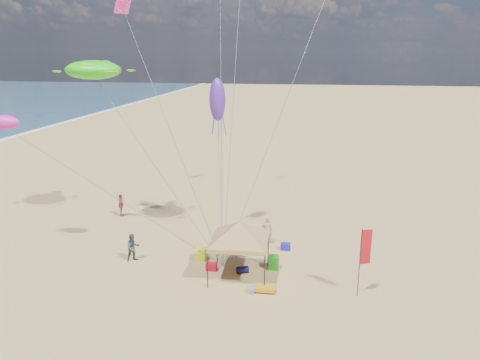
{
  "coord_description": "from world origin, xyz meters",
  "views": [
    {
      "loc": [
        3.88,
        -20.84,
        10.75
      ],
      "look_at": [
        0.0,
        3.0,
        4.0
      ],
      "focal_mm": 34.38,
      "sensor_mm": 36.0,
      "label": 1
    }
  ],
  "objects": [
    {
      "name": "feather_flag",
      "position": [
        6.32,
        -1.37,
        2.18
      ],
      "size": [
        0.49,
        0.17,
        3.28
      ],
      "color": "black",
      "rests_on": "ground"
    },
    {
      "name": "squid_kite",
      "position": [
        -1.72,
        5.44,
        8.09
      ],
      "size": [
        1.25,
        1.25,
        2.47
      ],
      "primitive_type": "ellipsoid",
      "rotation": [
        0.0,
        0.0,
        -0.4
      ],
      "color": "#542AA3",
      "rests_on": "ground"
    },
    {
      "name": "canopy_tent",
      "position": [
        0.53,
        -0.44,
        2.78
      ],
      "size": [
        5.41,
        5.41,
        3.34
      ],
      "color": "black",
      "rests_on": "ground"
    },
    {
      "name": "stunt_kite_pink",
      "position": [
        -9.96,
        12.22,
        14.0
      ],
      "size": [
        1.11,
        1.44,
        1.21
      ],
      "primitive_type": "cube",
      "rotation": [
        0.44,
        0.0,
        1.12
      ],
      "color": "#FF38C8",
      "rests_on": "ground"
    },
    {
      "name": "bag_navy",
      "position": [
        0.63,
        -0.07,
        0.18
      ],
      "size": [
        0.69,
        0.54,
        0.36
      ],
      "primitive_type": "cylinder",
      "rotation": [
        0.0,
        1.57,
        0.35
      ],
      "color": "#0D0B34",
      "rests_on": "ground"
    },
    {
      "name": "bag_orange",
      "position": [
        -0.57,
        2.7,
        0.18
      ],
      "size": [
        0.54,
        0.69,
        0.36
      ],
      "primitive_type": "cylinder",
      "rotation": [
        0.0,
        1.57,
        1.22
      ],
      "color": "red",
      "rests_on": "ground"
    },
    {
      "name": "turtle_kite",
      "position": [
        -8.78,
        4.48,
        9.76
      ],
      "size": [
        3.9,
        3.49,
        1.08
      ],
      "primitive_type": "ellipsoid",
      "rotation": [
        0.0,
        0.0,
        -0.32
      ],
      "color": "#27DF12",
      "rests_on": "ground"
    },
    {
      "name": "person_far_a",
      "position": [
        -8.77,
        6.87,
        0.78
      ],
      "size": [
        0.65,
        0.99,
        1.56
      ],
      "primitive_type": "imported",
      "rotation": [
        0.0,
        0.0,
        1.89
      ],
      "color": "#9E3C42",
      "rests_on": "ground"
    },
    {
      "name": "person_near_b",
      "position": [
        -5.31,
        0.39,
        0.76
      ],
      "size": [
        0.94,
        0.93,
        1.53
      ],
      "primitive_type": "imported",
      "rotation": [
        0.0,
        0.0,
        0.73
      ],
      "color": "#36424A",
      "rests_on": "ground"
    },
    {
      "name": "beach_cart",
      "position": [
        1.97,
        -1.76,
        0.2
      ],
      "size": [
        0.9,
        0.5,
        0.24
      ],
      "primitive_type": "cube",
      "color": "orange",
      "rests_on": "ground"
    },
    {
      "name": "person_near_a",
      "position": [
        1.45,
        3.86,
        0.81
      ],
      "size": [
        0.64,
        0.46,
        1.63
      ],
      "primitive_type": "imported",
      "rotation": [
        0.0,
        0.0,
        3.26
      ],
      "color": "tan",
      "rests_on": "ground"
    },
    {
      "name": "chair_green",
      "position": [
        2.13,
        0.68,
        0.35
      ],
      "size": [
        0.5,
        0.5,
        0.7
      ],
      "primitive_type": "cube",
      "color": "#1D8918",
      "rests_on": "ground"
    },
    {
      "name": "fish_kite",
      "position": [
        -12.4,
        1.13,
        7.15
      ],
      "size": [
        1.9,
        1.27,
        0.78
      ],
      "primitive_type": "ellipsoid",
      "rotation": [
        0.0,
        0.0,
        0.24
      ],
      "color": "#DE20B2",
      "rests_on": "ground"
    },
    {
      "name": "ground",
      "position": [
        0.0,
        0.0,
        0.0
      ],
      "size": [
        280.0,
        280.0,
        0.0
      ],
      "primitive_type": "plane",
      "color": "tan",
      "rests_on": "ground"
    },
    {
      "name": "chair_yellow",
      "position": [
        -1.78,
        1.04,
        0.35
      ],
      "size": [
        0.5,
        0.5,
        0.7
      ],
      "primitive_type": "cube",
      "color": "#E7FF1C",
      "rests_on": "ground"
    },
    {
      "name": "person_near_c",
      "position": [
        -0.18,
        1.6,
        0.86
      ],
      "size": [
        1.15,
        0.7,
        1.72
      ],
      "primitive_type": "imported",
      "rotation": [
        0.0,
        0.0,
        3.08
      ],
      "color": "silver",
      "rests_on": "ground"
    },
    {
      "name": "cooler_blue",
      "position": [
        2.58,
        3.13,
        0.19
      ],
      "size": [
        0.54,
        0.38,
        0.38
      ],
      "primitive_type": "cube",
      "color": "#1F15AE",
      "rests_on": "ground"
    },
    {
      "name": "crate_grey",
      "position": [
        1.32,
        -1.99,
        0.14
      ],
      "size": [
        0.34,
        0.3,
        0.28
      ],
      "primitive_type": "cube",
      "color": "gray",
      "rests_on": "ground"
    },
    {
      "name": "cooler_red",
      "position": [
        -0.99,
        0.01,
        0.19
      ],
      "size": [
        0.54,
        0.38,
        0.38
      ],
      "primitive_type": "cube",
      "color": "red",
      "rests_on": "ground"
    }
  ]
}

